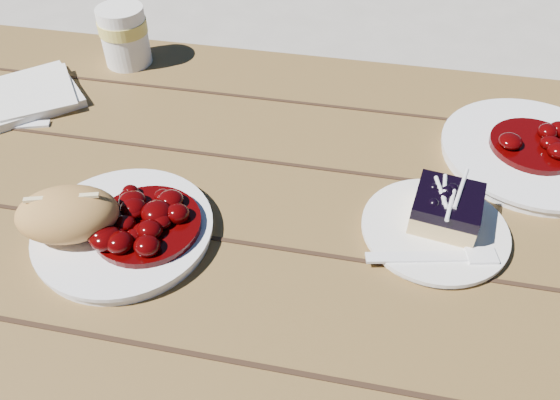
% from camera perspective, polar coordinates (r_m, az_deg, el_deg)
% --- Properties ---
extents(picnic_table, '(2.00, 1.55, 0.75)m').
position_cam_1_polar(picnic_table, '(0.85, 13.78, -10.06)').
color(picnic_table, brown).
rests_on(picnic_table, ground).
extents(main_plate, '(0.22, 0.22, 0.02)m').
position_cam_1_polar(main_plate, '(0.71, -15.94, -3.18)').
color(main_plate, white).
rests_on(main_plate, picnic_table).
extents(goulash_stew, '(0.13, 0.13, 0.04)m').
position_cam_1_polar(goulash_stew, '(0.68, -13.96, -1.60)').
color(goulash_stew, '#3D0202').
rests_on(goulash_stew, main_plate).
extents(bread_roll, '(0.14, 0.11, 0.06)m').
position_cam_1_polar(bread_roll, '(0.69, -21.30, -1.40)').
color(bread_roll, '#B58445').
rests_on(bread_roll, main_plate).
extents(dessert_plate, '(0.18, 0.18, 0.01)m').
position_cam_1_polar(dessert_plate, '(0.71, 15.82, -3.07)').
color(dessert_plate, white).
rests_on(dessert_plate, picnic_table).
extents(blueberry_cake, '(0.09, 0.09, 0.05)m').
position_cam_1_polar(blueberry_cake, '(0.71, 17.03, -0.78)').
color(blueberry_cake, tan).
rests_on(blueberry_cake, dessert_plate).
extents(fork_dessert, '(0.16, 0.06, 0.00)m').
position_cam_1_polar(fork_dessert, '(0.67, 14.27, -5.78)').
color(fork_dessert, white).
rests_on(fork_dessert, dessert_plate).
extents(napkin_stack, '(0.21, 0.21, 0.01)m').
position_cam_1_polar(napkin_stack, '(1.01, -24.80, 9.91)').
color(napkin_stack, white).
rests_on(napkin_stack, picnic_table).
extents(fork_table, '(0.16, 0.07, 0.00)m').
position_cam_1_polar(fork_table, '(0.96, -26.52, 6.94)').
color(fork_table, white).
rests_on(fork_table, picnic_table).
extents(second_plate, '(0.25, 0.25, 0.02)m').
position_cam_1_polar(second_plate, '(0.88, 24.78, 4.50)').
color(second_plate, white).
rests_on(second_plate, picnic_table).
extents(second_stew, '(0.12, 0.12, 0.04)m').
position_cam_1_polar(second_stew, '(0.86, 25.34, 5.99)').
color(second_stew, '#3D0202').
rests_on(second_stew, second_plate).
extents(second_cup, '(0.08, 0.08, 0.10)m').
position_cam_1_polar(second_cup, '(1.04, -15.94, 16.15)').
color(second_cup, white).
rests_on(second_cup, picnic_table).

